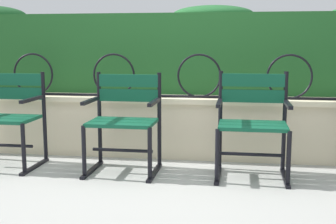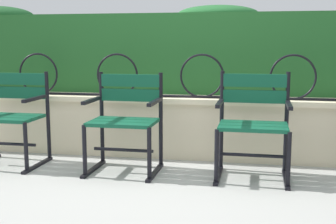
% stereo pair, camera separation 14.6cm
% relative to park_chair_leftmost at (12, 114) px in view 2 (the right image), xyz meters
% --- Properties ---
extents(ground_plane, '(60.00, 60.00, 0.00)m').
position_rel_park_chair_leftmost_xyz_m(ground_plane, '(1.49, -0.23, -0.46)').
color(ground_plane, '#9E9E99').
extents(stone_wall, '(7.79, 0.41, 0.59)m').
position_rel_park_chair_leftmost_xyz_m(stone_wall, '(1.49, 0.56, -0.16)').
color(stone_wall, beige).
rests_on(stone_wall, ground).
extents(iron_arch_fence, '(7.24, 0.02, 0.42)m').
position_rel_park_chair_leftmost_xyz_m(iron_arch_fence, '(1.31, 0.49, 0.32)').
color(iron_arch_fence, black).
rests_on(iron_arch_fence, stone_wall).
extents(hedge_row, '(7.63, 0.60, 0.94)m').
position_rel_park_chair_leftmost_xyz_m(hedge_row, '(1.46, 1.03, 0.57)').
color(hedge_row, '#1E5123').
rests_on(hedge_row, stone_wall).
extents(park_chair_leftmost, '(0.59, 0.53, 0.85)m').
position_rel_park_chair_leftmost_xyz_m(park_chair_leftmost, '(0.00, 0.00, 0.00)').
color(park_chair_leftmost, '#0F4C33').
rests_on(park_chair_leftmost, ground).
extents(park_chair_centre_left, '(0.60, 0.53, 0.85)m').
position_rel_park_chair_leftmost_xyz_m(park_chair_centre_left, '(1.09, -0.03, 0.00)').
color(park_chair_centre_left, '#0F4C33').
rests_on(park_chair_centre_left, ground).
extents(park_chair_centre_right, '(0.60, 0.53, 0.87)m').
position_rel_park_chair_leftmost_xyz_m(park_chair_centre_right, '(2.18, -0.01, 0.01)').
color(park_chair_centre_right, '#0F4C33').
rests_on(park_chair_centre_right, ground).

